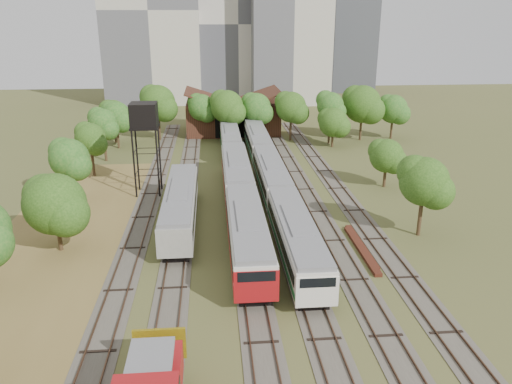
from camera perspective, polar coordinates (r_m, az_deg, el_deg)
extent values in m
plane|color=#475123|center=(36.15, 3.20, -12.91)|extent=(240.00, 240.00, 0.00)
cube|color=brown|center=(44.84, -22.03, -7.64)|extent=(14.00, 60.00, 0.04)
cube|color=#4C473D|center=(58.97, -11.94, -0.21)|extent=(2.60, 80.00, 0.06)
cube|color=#472D1E|center=(59.03, -12.64, -0.15)|extent=(0.08, 80.00, 0.14)
cube|color=#472D1E|center=(58.85, -11.25, -0.11)|extent=(0.08, 80.00, 0.14)
cube|color=#4C473D|center=(58.60, -8.06, -0.10)|extent=(2.60, 80.00, 0.06)
cube|color=#472D1E|center=(58.62, -8.76, -0.04)|extent=(0.08, 80.00, 0.14)
cube|color=#472D1E|center=(58.54, -7.36, 0.00)|extent=(0.08, 80.00, 0.14)
cube|color=#4C473D|center=(58.57, -2.19, 0.07)|extent=(2.60, 80.00, 0.06)
cube|color=#472D1E|center=(58.51, -2.89, 0.13)|extent=(0.08, 80.00, 0.14)
cube|color=#472D1E|center=(58.58, -1.49, 0.18)|extent=(0.08, 80.00, 0.14)
cube|color=#4C473D|center=(58.89, 1.70, 0.18)|extent=(2.60, 80.00, 0.06)
cube|color=#472D1E|center=(58.78, 1.01, 0.25)|extent=(0.08, 80.00, 0.14)
cube|color=#472D1E|center=(58.94, 2.39, 0.29)|extent=(0.08, 80.00, 0.14)
cube|color=#4C473D|center=(59.47, 5.53, 0.30)|extent=(2.60, 80.00, 0.06)
cube|color=#472D1E|center=(59.32, 4.85, 0.36)|extent=(0.08, 80.00, 0.14)
cube|color=#472D1E|center=(59.58, 6.21, 0.40)|extent=(0.08, 80.00, 0.14)
cube|color=#4C473D|center=(60.32, 9.27, 0.40)|extent=(2.60, 80.00, 0.06)
cube|color=#472D1E|center=(60.12, 8.61, 0.46)|extent=(0.08, 80.00, 0.14)
cube|color=#472D1E|center=(60.47, 9.93, 0.50)|extent=(0.08, 80.00, 0.14)
cube|color=black|center=(42.61, -0.98, -6.95)|extent=(2.32, 15.64, 0.84)
cube|color=silver|center=(41.87, -0.99, -4.81)|extent=(3.06, 17.00, 2.64)
cube|color=black|center=(41.74, -0.99, -4.42)|extent=(3.12, 15.64, 0.90)
cube|color=slate|center=(41.28, -1.00, -2.90)|extent=(2.82, 16.66, 0.38)
cube|color=maroon|center=(42.18, -0.98, -5.73)|extent=(3.12, 16.66, 0.48)
cube|color=maroon|center=(34.41, 0.05, -10.72)|extent=(3.10, 0.25, 2.38)
cube|color=black|center=(58.80, -2.21, 0.55)|extent=(2.32, 15.64, 0.84)
cube|color=silver|center=(58.27, -2.24, 2.18)|extent=(3.06, 17.00, 2.64)
cube|color=black|center=(58.18, -2.24, 2.48)|extent=(3.12, 15.64, 0.90)
cube|color=slate|center=(57.85, -2.25, 3.61)|extent=(2.82, 16.66, 0.38)
cube|color=maroon|center=(58.49, -2.23, 1.48)|extent=(3.12, 16.66, 0.48)
cube|color=black|center=(42.28, 4.57, -7.27)|extent=(2.19, 15.64, 0.80)
cube|color=silver|center=(41.58, 4.63, -5.25)|extent=(2.88, 17.00, 2.49)
cube|color=black|center=(41.45, 4.64, -4.87)|extent=(2.94, 15.64, 0.85)
cube|color=slate|center=(41.01, 4.68, -3.44)|extent=(2.65, 16.66, 0.36)
cube|color=#1A6A30|center=(41.87, 4.60, -6.12)|extent=(2.94, 16.66, 0.45)
cube|color=silver|center=(34.27, 6.99, -11.25)|extent=(2.92, 0.25, 2.24)
cube|color=black|center=(58.30, 1.76, 0.37)|extent=(2.19, 15.64, 0.80)
cube|color=silver|center=(57.79, 1.78, 1.91)|extent=(2.88, 17.00, 2.49)
cube|color=black|center=(57.70, 1.78, 2.19)|extent=(2.94, 15.64, 0.85)
cube|color=slate|center=(57.38, 1.79, 3.26)|extent=(2.65, 16.66, 0.36)
cube|color=#1A6A30|center=(58.00, 1.77, 1.25)|extent=(2.94, 16.66, 0.45)
cube|color=black|center=(74.98, 0.18, 4.67)|extent=(2.19, 15.64, 0.80)
cube|color=silver|center=(74.59, 0.19, 5.89)|extent=(2.88, 17.00, 2.49)
cube|color=black|center=(74.52, 0.19, 6.11)|extent=(2.94, 15.64, 0.85)
cube|color=slate|center=(74.27, 0.19, 6.95)|extent=(2.65, 16.66, 0.36)
cube|color=#1A6A30|center=(74.75, 0.18, 5.37)|extent=(2.94, 16.66, 0.45)
cube|color=black|center=(76.56, -2.94, 4.93)|extent=(2.10, 14.72, 0.76)
cube|color=silver|center=(76.18, -2.96, 6.08)|extent=(2.77, 16.00, 2.39)
cube|color=black|center=(76.12, -2.96, 6.30)|extent=(2.83, 14.72, 0.81)
cube|color=slate|center=(75.89, -2.98, 7.09)|extent=(2.55, 15.68, 0.34)
cube|color=#1A6A30|center=(76.34, -2.95, 5.60)|extent=(2.83, 15.68, 0.43)
cube|color=silver|center=(68.50, -2.69, 4.49)|extent=(2.81, 0.25, 2.15)
cube|color=maroon|center=(27.52, -11.60, -20.44)|extent=(2.75, 4.40, 1.65)
cube|color=gold|center=(30.04, -10.95, -16.70)|extent=(2.97, 0.20, 1.98)
cube|color=slate|center=(25.78, -12.07, -18.45)|extent=(2.20, 3.60, 0.22)
cube|color=black|center=(49.68, -8.56, -3.26)|extent=(2.21, 16.56, 0.80)
cube|color=gray|center=(49.08, -8.65, -1.47)|extent=(2.92, 18.00, 2.52)
cube|color=black|center=(48.97, -8.67, -1.14)|extent=(2.98, 16.56, 0.86)
cube|color=slate|center=(48.59, -8.74, 0.12)|extent=(2.68, 17.64, 0.36)
cylinder|color=black|center=(57.13, -13.76, 3.04)|extent=(0.19, 0.19, 7.70)
cylinder|color=black|center=(56.79, -11.17, 3.14)|extent=(0.19, 0.19, 7.70)
cylinder|color=black|center=(59.60, -13.41, 3.74)|extent=(0.19, 0.19, 7.70)
cylinder|color=black|center=(59.28, -10.93, 3.83)|extent=(0.19, 0.19, 7.70)
cube|color=black|center=(57.27, -12.60, 7.25)|extent=(3.03, 3.03, 0.20)
cube|color=black|center=(57.01, -12.70, 8.62)|extent=(2.89, 2.89, 2.60)
cube|color=#4E2216|center=(44.73, 11.97, -6.45)|extent=(0.63, 9.40, 0.31)
cube|color=#4E2216|center=(45.45, 11.93, -6.04)|extent=(0.55, 8.85, 0.29)
cube|color=#361F13|center=(89.87, -2.69, 8.62)|extent=(16.00, 11.00, 5.50)
cube|color=#361F13|center=(89.25, -5.33, 10.67)|extent=(8.45, 11.55, 2.96)
cube|color=#361F13|center=(89.58, -0.12, 10.78)|extent=(8.45, 11.55, 2.96)
cube|color=black|center=(84.64, -2.52, 7.58)|extent=(6.40, 0.15, 4.12)
cylinder|color=#382616|center=(46.56, -21.61, -4.32)|extent=(0.36, 0.36, 3.39)
sphere|color=#204512|center=(45.64, -22.01, -1.29)|extent=(5.29, 5.29, 5.29)
cylinder|color=#382616|center=(58.49, -20.23, 0.80)|extent=(0.36, 0.36, 3.86)
sphere|color=#204512|center=(57.68, -20.56, 3.62)|extent=(4.30, 4.30, 4.30)
cylinder|color=#382616|center=(67.27, -18.15, 3.36)|extent=(0.36, 0.36, 3.90)
sphere|color=#204512|center=(66.56, -18.41, 5.86)|extent=(3.82, 3.82, 3.82)
cylinder|color=#382616|center=(74.04, -16.88, 5.04)|extent=(0.36, 0.36, 4.28)
sphere|color=#204512|center=(73.35, -17.13, 7.54)|extent=(4.02, 4.02, 4.02)
cylinder|color=#382616|center=(84.86, -15.81, 6.65)|extent=(0.36, 0.36, 3.65)
sphere|color=#204512|center=(84.33, -15.99, 8.52)|extent=(4.63, 4.63, 4.63)
cylinder|color=#382616|center=(81.07, -15.51, 6.22)|extent=(0.36, 0.36, 3.93)
sphere|color=#204512|center=(80.48, -15.70, 8.33)|extent=(4.55, 4.55, 4.55)
cylinder|color=#382616|center=(85.17, -11.00, 7.49)|extent=(0.36, 0.36, 4.87)
sphere|color=#204512|center=(84.51, -11.16, 9.98)|extent=(5.74, 5.74, 5.74)
cylinder|color=#382616|center=(84.77, -6.18, 7.43)|extent=(0.36, 0.36, 4.18)
sphere|color=#204512|center=(84.18, -6.25, 9.58)|extent=(4.39, 4.39, 4.39)
cylinder|color=#382616|center=(82.66, -3.29, 7.33)|extent=(0.36, 0.36, 4.50)
sphere|color=#204512|center=(82.02, -3.33, 9.71)|extent=(5.32, 5.32, 5.32)
cylinder|color=#382616|center=(83.80, 0.03, 7.41)|extent=(0.36, 0.36, 4.19)
sphere|color=#204512|center=(83.20, 0.03, 9.59)|extent=(4.85, 4.85, 4.85)
cylinder|color=#382616|center=(83.50, 3.97, 7.38)|extent=(0.36, 0.36, 4.35)
sphere|color=#204512|center=(82.88, 4.03, 9.65)|extent=(5.02, 5.02, 5.02)
cylinder|color=#382616|center=(82.10, 8.37, 7.18)|extent=(0.36, 0.36, 4.81)
sphere|color=#204512|center=(81.42, 8.50, 9.74)|extent=(4.27, 4.27, 4.27)
cylinder|color=#382616|center=(85.24, 11.88, 7.38)|extent=(0.36, 0.36, 4.70)
sphere|color=#204512|center=(84.59, 12.05, 9.79)|extent=(6.12, 6.12, 6.12)
cylinder|color=#382616|center=(87.62, 15.23, 7.17)|extent=(0.36, 0.36, 3.93)
sphere|color=#204512|center=(87.07, 15.41, 9.13)|extent=(4.73, 4.73, 4.73)
cylinder|color=#382616|center=(48.60, 18.26, -2.45)|extent=(0.36, 0.36, 4.16)
sphere|color=#204512|center=(47.56, 18.66, 1.16)|extent=(4.47, 4.47, 4.47)
cylinder|color=#382616|center=(61.79, 14.51, 1.93)|extent=(0.36, 0.36, 3.03)
sphere|color=#204512|center=(61.17, 14.69, 4.02)|extent=(4.01, 4.01, 4.01)
cylinder|color=#382616|center=(79.91, 8.73, 6.20)|extent=(0.36, 0.36, 3.08)
sphere|color=#204512|center=(79.42, 8.82, 7.87)|extent=(4.56, 4.56, 4.56)
cube|color=beige|center=(126.00, -11.85, 19.63)|extent=(22.00, 16.00, 42.00)
cube|color=beige|center=(130.46, -2.27, 18.64)|extent=(20.00, 18.00, 36.00)
cube|color=#414349|center=(145.61, 10.79, 16.82)|extent=(12.00, 12.00, 28.00)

